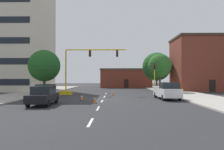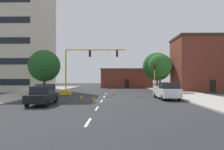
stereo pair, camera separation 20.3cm
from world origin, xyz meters
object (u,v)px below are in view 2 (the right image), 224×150
(traffic_cone_roadside_c, at_px, (113,93))
(traffic_light_pole_right, at_px, (155,71))
(traffic_cone_roadside_b, at_px, (94,100))
(tree_left_near, at_px, (44,66))
(tree_right_mid, at_px, (160,66))
(traffic_cone_roadside_a, at_px, (81,97))
(tree_right_far, at_px, (157,67))
(sedan_black_near_left, at_px, (43,95))
(sedan_silver_mid_left, at_px, (45,91))
(pickup_truck_white, at_px, (166,91))
(traffic_signal_gantry, at_px, (75,79))

(traffic_cone_roadside_c, bearing_deg, traffic_light_pole_right, 24.41)
(traffic_cone_roadside_b, relative_size, traffic_cone_roadside_c, 1.11)
(traffic_cone_roadside_b, bearing_deg, tree_left_near, 130.19)
(tree_right_mid, bearing_deg, traffic_cone_roadside_b, -121.16)
(tree_right_mid, xyz_separation_m, traffic_cone_roadside_a, (-11.64, -13.25, -4.37))
(traffic_cone_roadside_b, bearing_deg, traffic_cone_roadside_a, 119.48)
(tree_right_far, height_order, traffic_cone_roadside_b, tree_right_far)
(sedan_black_near_left, relative_size, sedan_silver_mid_left, 0.99)
(traffic_light_pole_right, bearing_deg, traffic_cone_roadside_a, -136.41)
(pickup_truck_white, xyz_separation_m, sedan_black_near_left, (-12.66, -5.62, -0.09))
(tree_left_near, relative_size, pickup_truck_white, 1.21)
(traffic_light_pole_right, xyz_separation_m, tree_left_near, (-16.53, -2.86, 0.75))
(pickup_truck_white, height_order, traffic_cone_roadside_b, pickup_truck_white)
(sedan_silver_mid_left, bearing_deg, traffic_cone_roadside_c, 32.10)
(traffic_signal_gantry, height_order, pickup_truck_white, traffic_signal_gantry)
(tree_right_mid, bearing_deg, traffic_signal_gantry, -158.71)
(traffic_light_pole_right, xyz_separation_m, traffic_cone_roadside_a, (-10.02, -9.54, -3.24))
(pickup_truck_white, bearing_deg, tree_left_near, 160.60)
(tree_left_near, distance_m, sedan_black_near_left, 12.44)
(sedan_silver_mid_left, bearing_deg, traffic_cone_roadside_b, -35.64)
(traffic_light_pole_right, xyz_separation_m, traffic_cone_roadside_b, (-8.27, -12.64, -3.18))
(traffic_signal_gantry, distance_m, tree_right_far, 19.73)
(traffic_light_pole_right, distance_m, sedan_black_near_left, 19.35)
(traffic_signal_gantry, xyz_separation_m, traffic_cone_roadside_b, (4.04, -10.92, -1.95))
(traffic_light_pole_right, distance_m, pickup_truck_white, 8.99)
(traffic_light_pole_right, height_order, traffic_cone_roadside_a, traffic_light_pole_right)
(traffic_light_pole_right, height_order, tree_right_far, tree_right_far)
(tree_right_mid, distance_m, sedan_black_near_left, 23.35)
(tree_left_near, height_order, sedan_black_near_left, tree_left_near)
(tree_left_near, xyz_separation_m, traffic_cone_roadside_c, (9.95, -0.12, -3.97))
(tree_right_mid, bearing_deg, tree_right_far, 83.12)
(pickup_truck_white, xyz_separation_m, traffic_cone_roadside_c, (-6.40, 5.64, -0.66))
(traffic_signal_gantry, relative_size, sedan_black_near_left, 2.20)
(traffic_signal_gantry, distance_m, tree_right_mid, 15.14)
(traffic_light_pole_right, bearing_deg, traffic_cone_roadside_b, -123.19)
(traffic_cone_roadside_c, bearing_deg, sedan_silver_mid_left, -147.90)
(traffic_light_pole_right, distance_m, tree_left_near, 16.79)
(pickup_truck_white, bearing_deg, traffic_cone_roadside_a, -174.67)
(sedan_silver_mid_left, relative_size, traffic_cone_roadside_a, 7.69)
(traffic_cone_roadside_a, bearing_deg, pickup_truck_white, 5.33)
(sedan_silver_mid_left, height_order, traffic_cone_roadside_b, sedan_silver_mid_left)
(traffic_signal_gantry, relative_size, tree_right_far, 1.27)
(pickup_truck_white, distance_m, sedan_black_near_left, 13.85)
(tree_left_near, height_order, traffic_cone_roadside_b, tree_left_near)
(tree_right_far, bearing_deg, pickup_truck_white, -97.74)
(traffic_light_pole_right, height_order, tree_right_mid, tree_right_mid)
(tree_left_near, relative_size, traffic_cone_roadside_a, 11.08)
(tree_left_near, xyz_separation_m, traffic_cone_roadside_a, (6.51, -6.68, -3.99))
(sedan_silver_mid_left, bearing_deg, tree_right_far, 48.06)
(sedan_black_near_left, bearing_deg, tree_right_far, 58.77)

